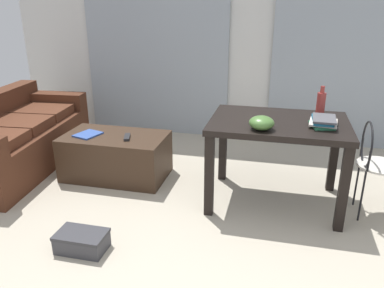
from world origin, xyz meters
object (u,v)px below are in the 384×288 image
Objects in this scene: bottle_near at (321,103)px; shoebox at (82,241)px; magazine at (88,134)px; wire_chair at (374,158)px; coffee_table at (116,156)px; tv_remote_primary at (127,137)px; couch at (13,139)px; bowl at (262,123)px; craft_table at (278,133)px; book_stack at (323,121)px.

bottle_near is 0.72× the size of shoebox.
wire_chair is at bearing 13.89° from magazine.
coffee_table is 5.79× the size of tv_remote_primary.
wire_chair is at bearing -4.79° from coffee_table.
couch reaches higher than shoebox.
bottle_near is 2.19m from magazine.
tv_remote_primary is 0.49× the size of shoebox.
tv_remote_primary is at bearing -175.84° from bottle_near.
bowl is at bearing 33.83° from shoebox.
coffee_table is at bearing 144.99° from tv_remote_primary.
craft_table is 4.40× the size of bottle_near.
tv_remote_primary is 1.22m from shoebox.
magazine is at bearing 176.84° from wire_chair.
wire_chair is 2.72× the size of book_stack.
magazine is at bearing 175.40° from book_stack.
magazine is (-0.41, -0.01, -0.00)m from tv_remote_primary.
wire_chair is 2.25× the size of shoebox.
bowl reaches higher than shoebox.
couch is at bearing -178.58° from coffee_table.
couch is 0.90m from magazine.
bottle_near reaches higher than book_stack.
bowl reaches higher than magazine.
shoebox is at bearing -141.77° from bottle_near.
shoebox is at bearing -77.62° from coffee_table.
bowl reaches higher than wire_chair.
magazine is at bearing 162.80° from tv_remote_primary.
magazine is at bearing 114.32° from shoebox.
tv_remote_primary is (0.15, -0.05, 0.23)m from coffee_table.
coffee_table is 3.42× the size of book_stack.
bottle_near is 1.47× the size of tv_remote_primary.
bowl reaches higher than craft_table.
book_stack reaches higher than craft_table.
craft_table is at bearing 177.03° from wire_chair.
wire_chair is 3.13× the size of bottle_near.
couch is 1.88× the size of coffee_table.
craft_table is 5.81× the size of bowl.
couch is at bearing 140.21° from shoebox.
couch is at bearing 177.32° from craft_table.
coffee_table is at bearing 175.21° from wire_chair.
bottle_near reaches higher than tv_remote_primary.
wire_chair is 0.96m from bowl.
book_stack is (0.46, 0.19, -0.01)m from bowl.
magazine is (-2.57, 0.14, -0.06)m from wire_chair.
bowl is (1.43, -0.42, 0.58)m from coffee_table.
couch is at bearing 171.34° from bowl.
coffee_table is 1.60m from bowl.
shoebox is (0.52, -1.15, -0.37)m from magazine.
tv_remote_primary is at bearing -0.80° from couch.
magazine is (-0.26, -0.05, 0.23)m from coffee_table.
shoebox is (0.26, -1.20, -0.15)m from coffee_table.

